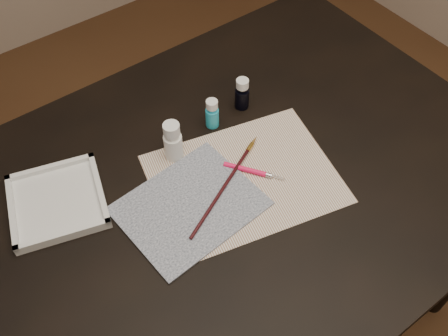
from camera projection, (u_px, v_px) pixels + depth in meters
ground at (224, 316)px, 1.68m from camera, size 3.50×3.50×0.02m
table at (224, 263)px, 1.37m from camera, size 1.30×0.90×0.75m
paper at (244, 178)px, 1.08m from camera, size 0.45×0.38×0.00m
canvas at (190, 206)px, 1.04m from camera, size 0.29×0.24×0.00m
paint_bottle_white at (173, 141)px, 1.08m from camera, size 0.05×0.05×0.10m
paint_bottle_cyan at (212, 113)px, 1.15m from camera, size 0.04×0.04×0.08m
paint_bottle_navy at (242, 94)px, 1.19m from camera, size 0.04×0.04×0.08m
paintbrush at (226, 183)px, 1.06m from camera, size 0.28×0.14×0.01m
craft_knife at (255, 172)px, 1.09m from camera, size 0.09×0.12×0.01m
palette_tray at (57, 201)px, 1.03m from camera, size 0.24×0.24×0.02m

